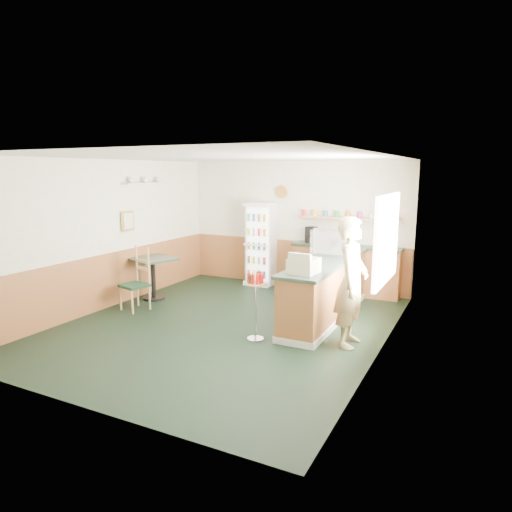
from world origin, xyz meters
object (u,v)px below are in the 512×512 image
Objects in this scene: condiment_stand at (255,294)px; cafe_table at (153,270)px; shopkeeper at (351,282)px; drinks_fridge at (261,244)px; cash_register at (304,266)px; display_case at (335,243)px; cafe_chair at (138,277)px.

cafe_table is (-2.78, 1.07, -0.12)m from condiment_stand.
condiment_stand is (-1.32, -0.42, -0.23)m from shopkeeper.
drinks_fridge is 4.48× the size of cash_register.
shopkeeper reaches higher than cash_register.
cash_register is at bearing -90.00° from display_case.
cafe_table is 0.84× the size of cafe_chair.
condiment_stand is at bearing -65.39° from drinks_fridge.
cafe_chair is at bearing 87.40° from shopkeeper.
condiment_stand is at bearing 105.25° from shopkeeper.
cafe_chair is at bearing -155.42° from display_case.
display_case is 1.69m from shopkeeper.
cafe_table is (-1.35, -2.04, -0.33)m from drinks_fridge.
display_case reaches higher than condiment_stand.
drinks_fridge reaches higher than display_case.
condiment_stand is at bearing -107.86° from display_case.
cafe_table is (-4.10, 0.66, -0.35)m from shopkeeper.
condiment_stand is 0.88× the size of cafe_chair.
cash_register is 0.83m from condiment_stand.
display_case is at bearing 13.95° from cafe_table.
cafe_table is at bearing 158.87° from condiment_stand.
shopkeeper reaches higher than drinks_fridge.
drinks_fridge is at bearing 56.44° from cafe_table.
display_case is (2.05, -1.20, 0.33)m from drinks_fridge.
shopkeeper is 3.95m from cafe_chair.
drinks_fridge is 1.89× the size of cafe_table.
shopkeeper is 1.40m from condiment_stand.
drinks_fridge is 0.97× the size of shopkeeper.
drinks_fridge reaches higher than cafe_chair.
shopkeeper reaches higher than cafe_table.
display_case is at bearing 94.06° from cash_register.
display_case is 0.80× the size of condiment_stand.
shopkeeper is at bearing -9.13° from cafe_table.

